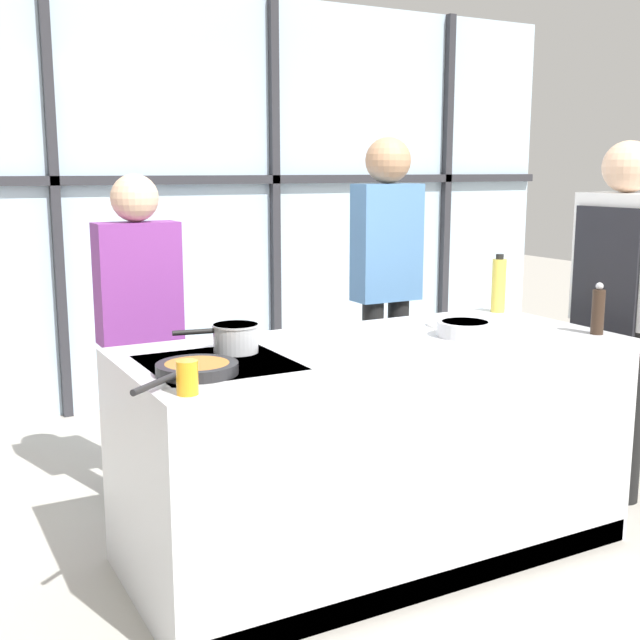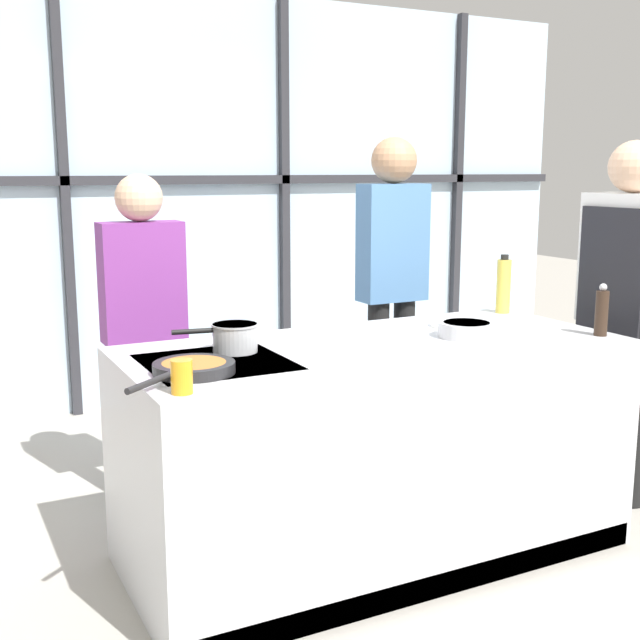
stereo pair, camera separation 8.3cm
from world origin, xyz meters
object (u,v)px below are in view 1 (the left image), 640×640
(mixing_bowl, at_px, (465,328))
(pepper_grinder, at_px, (598,311))
(spectator_center_left, at_px, (386,271))
(white_plate, at_px, (451,324))
(juice_glass_near, at_px, (187,378))
(frying_pan, at_px, (196,368))
(oil_bottle, at_px, (499,285))
(chef, at_px, (618,300))
(saucepan, at_px, (235,337))
(spectator_far_left, at_px, (140,317))

(mixing_bowl, bearing_deg, pepper_grinder, -23.96)
(spectator_center_left, xyz_separation_m, white_plate, (-0.19, -0.84, -0.14))
(juice_glass_near, bearing_deg, spectator_center_left, 39.65)
(frying_pan, bearing_deg, spectator_center_left, 36.52)
(white_plate, relative_size, oil_bottle, 0.77)
(spectator_center_left, distance_m, white_plate, 0.87)
(frying_pan, bearing_deg, white_plate, 12.18)
(chef, xyz_separation_m, mixing_bowl, (-0.95, -0.02, -0.05))
(frying_pan, distance_m, pepper_grinder, 1.78)
(spectator_center_left, relative_size, saucepan, 5.35)
(spectator_far_left, bearing_deg, juice_glass_near, 80.24)
(chef, xyz_separation_m, oil_bottle, (-0.42, 0.38, 0.05))
(frying_pan, xyz_separation_m, mixing_bowl, (1.23, 0.07, 0.01))
(chef, xyz_separation_m, pepper_grinder, (-0.41, -0.25, 0.02))
(mixing_bowl, relative_size, oil_bottle, 0.82)
(spectator_far_left, relative_size, juice_glass_near, 14.46)
(pepper_grinder, bearing_deg, frying_pan, 174.62)
(white_plate, relative_size, pepper_grinder, 0.99)
(spectator_center_left, height_order, juice_glass_near, spectator_center_left)
(pepper_grinder, bearing_deg, oil_bottle, 90.91)
(juice_glass_near, bearing_deg, frying_pan, 64.08)
(saucepan, xyz_separation_m, mixing_bowl, (0.98, -0.18, -0.03))
(spectator_center_left, height_order, saucepan, spectator_center_left)
(saucepan, height_order, juice_glass_near, saucepan)
(pepper_grinder, bearing_deg, spectator_far_left, 141.76)
(spectator_center_left, relative_size, pepper_grinder, 7.88)
(mixing_bowl, xyz_separation_m, juice_glass_near, (-1.34, -0.30, 0.02))
(saucepan, bearing_deg, pepper_grinder, -15.55)
(saucepan, height_order, white_plate, saucepan)
(spectator_far_left, relative_size, white_plate, 7.07)
(spectator_far_left, relative_size, mixing_bowl, 6.65)
(frying_pan, distance_m, white_plate, 1.36)
(saucepan, bearing_deg, spectator_far_left, 98.42)
(spectator_far_left, bearing_deg, white_plate, 145.15)
(spectator_far_left, distance_m, mixing_bowl, 1.53)
(chef, height_order, frying_pan, chef)
(oil_bottle, height_order, pepper_grinder, oil_bottle)
(spectator_far_left, xyz_separation_m, saucepan, (0.13, -0.87, 0.05))
(frying_pan, bearing_deg, spectator_far_left, 83.76)
(chef, bearing_deg, frying_pan, 92.30)
(mixing_bowl, height_order, juice_glass_near, juice_glass_near)
(spectator_far_left, relative_size, spectator_center_left, 0.89)
(white_plate, bearing_deg, oil_bottle, 22.66)
(spectator_center_left, distance_m, pepper_grinder, 1.32)
(chef, height_order, saucepan, chef)
(chef, height_order, spectator_far_left, chef)
(spectator_far_left, height_order, mixing_bowl, spectator_far_left)
(pepper_grinder, bearing_deg, white_plate, 133.81)
(oil_bottle, bearing_deg, spectator_far_left, 157.88)
(spectator_center_left, relative_size, mixing_bowl, 7.45)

